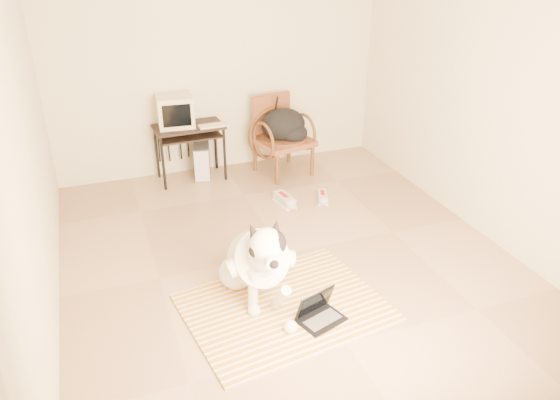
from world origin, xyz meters
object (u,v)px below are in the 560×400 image
dog (258,261)px  pc_tower (202,160)px  laptop (319,313)px  rattan_chair (281,136)px  crt_monitor (175,111)px  backpack (285,126)px  computer_desk (189,134)px

dog → pc_tower: (0.12, 2.58, -0.14)m
dog → pc_tower: 2.59m
laptop → pc_tower: bearing=94.3°
laptop → rattan_chair: 2.95m
crt_monitor → pc_tower: (0.27, -0.01, -0.65)m
laptop → rattan_chair: rattan_chair is taller
laptop → crt_monitor: bearing=99.3°
rattan_chair → backpack: rattan_chair is taller
crt_monitor → rattan_chair: crt_monitor is taller
laptop → backpack: bearing=74.8°
backpack → laptop: bearing=-105.2°
computer_desk → pc_tower: computer_desk is taller
dog → pc_tower: dog is taller
computer_desk → rattan_chair: (1.09, -0.16, -0.11)m
computer_desk → pc_tower: 0.40m
dog → backpack: dog is taller
pc_tower → backpack: 1.10m
dog → computer_desk: dog is taller
crt_monitor → rattan_chair: (1.22, -0.22, -0.38)m
pc_tower → backpack: bearing=-16.2°
dog → backpack: size_ratio=2.25×
computer_desk → backpack: bearing=-11.6°
crt_monitor → dog: bearing=-86.5°
rattan_chair → backpack: (0.03, -0.07, 0.14)m
crt_monitor → pc_tower: 0.70m
laptop → computer_desk: (-0.37, 2.99, 0.50)m
rattan_chair → backpack: size_ratio=1.75×
pc_tower → backpack: size_ratio=0.87×
laptop → backpack: backpack is taller
pc_tower → rattan_chair: bearing=-12.5°
dog → crt_monitor: crt_monitor is taller
crt_monitor → rattan_chair: size_ratio=0.46×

